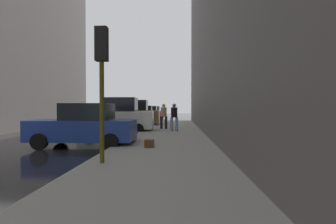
{
  "coord_description": "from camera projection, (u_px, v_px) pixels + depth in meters",
  "views": [
    {
      "loc": [
        6.52,
        -9.53,
        1.63
      ],
      "look_at": [
        5.86,
        7.71,
        1.32
      ],
      "focal_mm": 28.0,
      "sensor_mm": 36.0,
      "label": 1
    }
  ],
  "objects": [
    {
      "name": "pedestrian_in_jeans",
      "position": [
        174.0,
        116.0,
        16.4
      ],
      "size": [
        0.52,
        0.46,
        1.71
      ],
      "color": "#728CB2",
      "rests_on": "sidewalk"
    },
    {
      "name": "parked_white_van",
      "position": [
        118.0,
        117.0,
        16.85
      ],
      "size": [
        4.64,
        2.15,
        2.25
      ],
      "color": "silver",
      "rests_on": "ground_plane"
    },
    {
      "name": "pedestrian_in_tan_coat",
      "position": [
        164.0,
        115.0,
        17.92
      ],
      "size": [
        0.51,
        0.42,
        1.71
      ],
      "color": "black",
      "rests_on": "sidewalk"
    },
    {
      "name": "traffic_light",
      "position": [
        102.0,
        65.0,
        6.93
      ],
      "size": [
        0.32,
        0.32,
        3.6
      ],
      "color": "#514C0F",
      "rests_on": "sidewalk"
    },
    {
      "name": "parked_blue_sedan",
      "position": [
        84.0,
        126.0,
        10.81
      ],
      "size": [
        4.21,
        2.07,
        1.79
      ],
      "color": "navy",
      "rests_on": "ground_plane"
    },
    {
      "name": "ground_plane",
      "position": [
        4.0,
        151.0,
        9.8
      ],
      "size": [
        120.0,
        120.0,
        0.0
      ],
      "primitive_type": "plane",
      "color": "black"
    },
    {
      "name": "parked_dark_green_sedan",
      "position": [
        148.0,
        113.0,
        33.69
      ],
      "size": [
        4.22,
        2.09,
        1.79
      ],
      "color": "#193828",
      "rests_on": "ground_plane"
    },
    {
      "name": "parked_silver_sedan",
      "position": [
        152.0,
        112.0,
        38.99
      ],
      "size": [
        4.25,
        2.16,
        1.79
      ],
      "color": "#B7BABF",
      "rests_on": "ground_plane"
    },
    {
      "name": "parked_red_hatchback",
      "position": [
        141.0,
        115.0,
        27.57
      ],
      "size": [
        4.26,
        2.18,
        1.79
      ],
      "color": "#B2191E",
      "rests_on": "ground_plane"
    },
    {
      "name": "duffel_bag",
      "position": [
        149.0,
        143.0,
        9.71
      ],
      "size": [
        0.32,
        0.44,
        0.28
      ],
      "color": "#472D19",
      "rests_on": "sidewalk"
    },
    {
      "name": "fire_hydrant",
      "position": [
        134.0,
        132.0,
        12.17
      ],
      "size": [
        0.42,
        0.22,
        0.7
      ],
      "color": "red",
      "rests_on": "sidewalk"
    },
    {
      "name": "parked_bronze_suv",
      "position": [
        133.0,
        114.0,
        22.65
      ],
      "size": [
        4.63,
        2.12,
        2.25
      ],
      "color": "brown",
      "rests_on": "ground_plane"
    },
    {
      "name": "sidewalk",
      "position": [
        164.0,
        150.0,
        9.57
      ],
      "size": [
        4.0,
        40.0,
        0.15
      ],
      "primitive_type": "cube",
      "color": "gray",
      "rests_on": "ground_plane"
    }
  ]
}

